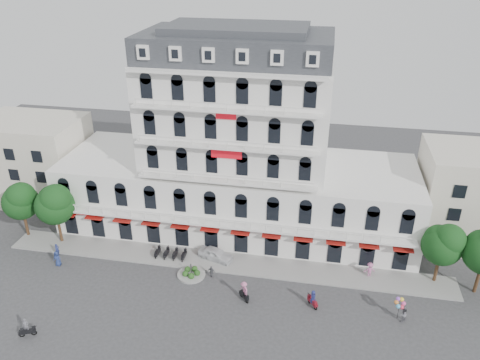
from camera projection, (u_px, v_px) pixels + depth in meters
name	position (u px, v px, depth m)	size (l,w,h in m)	color
ground	(204.00, 316.00, 47.54)	(120.00, 120.00, 0.00)	#38383A
sidewalk	(223.00, 262.00, 55.39)	(53.00, 4.00, 0.16)	gray
main_building	(237.00, 156.00, 58.80)	(45.00, 15.00, 25.80)	silver
flank_building_west	(35.00, 160.00, 67.29)	(14.00, 10.00, 12.00)	beige
flank_building_east	(480.00, 197.00, 57.41)	(14.00, 10.00, 12.00)	beige
traffic_island	(191.00, 274.00, 53.17)	(3.20, 3.20, 1.60)	gray
parked_scooter_row	(171.00, 258.00, 56.29)	(4.40, 1.80, 1.10)	black
tree_west_outer	(20.00, 199.00, 58.14)	(4.50, 4.48, 7.76)	#382314
tree_west_inner	(55.00, 203.00, 56.72)	(4.76, 4.76, 8.25)	#382314
tree_east_inner	(443.00, 243.00, 49.96)	(4.40, 4.37, 7.57)	#382314
parked_car	(216.00, 254.00, 55.69)	(1.75, 4.36, 1.49)	silver
rider_west	(26.00, 329.00, 44.67)	(1.61, 0.91, 2.10)	black
rider_east	(313.00, 299.00, 48.32)	(1.18, 1.43, 2.04)	maroon
rider_center	(244.00, 290.00, 49.09)	(1.32, 1.36, 2.34)	black
pedestrian_left	(57.00, 258.00, 54.55)	(0.94, 0.61, 1.91)	navy
pedestrian_mid	(212.00, 272.00, 52.69)	(0.89, 0.37, 1.51)	#4C4D53
pedestrian_right	(370.00, 270.00, 52.65)	(1.23, 0.71, 1.91)	#B96297
pedestrian_far	(57.00, 250.00, 56.43)	(0.56, 0.37, 1.54)	navy
balloon_vendor	(402.00, 311.00, 46.40)	(1.53, 1.40, 2.45)	slate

